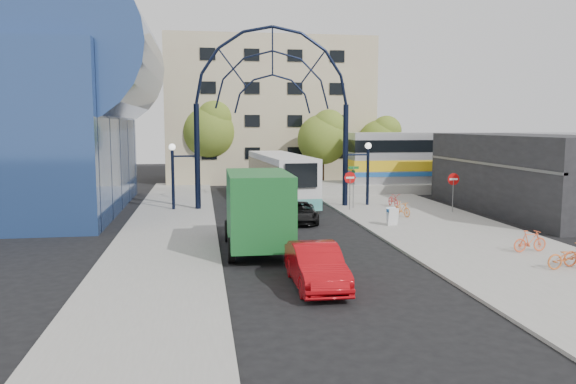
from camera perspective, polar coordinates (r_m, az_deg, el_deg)
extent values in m
plane|color=black|center=(24.39, 2.66, -6.52)|extent=(120.00, 120.00, 0.00)
cube|color=gray|center=(30.59, 16.01, -3.93)|extent=(8.00, 56.00, 0.12)
cube|color=gray|center=(29.83, -12.06, -4.08)|extent=(5.00, 50.00, 0.12)
cylinder|color=black|center=(37.31, -9.20, 3.47)|extent=(0.36, 0.36, 7.00)
cylinder|color=black|center=(38.56, 5.85, 3.63)|extent=(0.36, 0.36, 7.00)
cylinder|color=black|center=(37.47, -11.61, 1.14)|extent=(0.20, 0.20, 4.00)
cylinder|color=black|center=(39.10, 8.10, 1.44)|extent=(0.20, 0.20, 4.00)
sphere|color=white|center=(37.32, -11.69, 4.50)|extent=(0.44, 0.44, 0.44)
sphere|color=white|center=(38.96, 8.15, 4.66)|extent=(0.44, 0.44, 0.44)
cylinder|color=slate|center=(36.78, 6.30, -0.09)|extent=(0.06, 0.06, 2.20)
cylinder|color=red|center=(36.68, 6.32, 1.46)|extent=(0.80, 0.04, 0.80)
cube|color=white|center=(36.65, 6.33, 1.45)|extent=(0.55, 0.02, 0.12)
cylinder|color=slate|center=(37.05, 16.41, -0.28)|extent=(0.06, 0.06, 2.20)
cylinder|color=red|center=(36.94, 16.46, 1.26)|extent=(0.76, 0.04, 0.76)
cube|color=white|center=(36.92, 16.48, 1.25)|extent=(0.55, 0.02, 0.12)
cylinder|color=slate|center=(37.43, 6.65, 0.48)|extent=(0.05, 0.05, 2.80)
cube|color=#146626|center=(37.31, 6.68, 2.47)|extent=(0.70, 0.03, 0.18)
cube|color=#146626|center=(37.33, 6.68, 2.09)|extent=(0.03, 0.70, 0.18)
cube|color=white|center=(31.24, 10.66, -2.52)|extent=(0.55, 0.26, 0.99)
cube|color=white|center=(31.56, 10.45, -2.41)|extent=(0.55, 0.26, 0.99)
cube|color=#1E59A5|center=(31.35, 10.56, -1.87)|extent=(0.55, 0.42, 0.14)
cube|color=navy|center=(40.17, -26.69, 5.21)|extent=(14.00, 18.00, 10.00)
cylinder|color=navy|center=(39.18, -19.94, 12.84)|extent=(9.00, 16.00, 9.00)
cube|color=black|center=(39.31, 23.09, 1.72)|extent=(6.00, 16.00, 5.00)
cube|color=tan|center=(58.65, -2.22, 8.17)|extent=(20.00, 12.00, 14.00)
cube|color=gray|center=(51.83, 19.76, 0.64)|extent=(32.00, 5.00, 0.80)
cube|color=#B7B7BC|center=(51.64, 19.87, 3.40)|extent=(25.00, 3.00, 4.20)
cube|color=gold|center=(51.68, 19.85, 2.74)|extent=(25.10, 3.05, 0.90)
cube|color=black|center=(51.60, 19.92, 4.51)|extent=(25.05, 3.05, 1.00)
cube|color=#1E59A5|center=(51.73, 19.82, 1.96)|extent=(25.10, 3.05, 0.35)
cylinder|color=#382314|center=(50.59, 3.49, 1.87)|extent=(0.36, 0.36, 2.52)
sphere|color=#365A17|center=(50.42, 3.51, 5.36)|extent=(4.48, 4.48, 4.48)
sphere|color=#365A17|center=(50.22, 4.16, 6.62)|extent=(3.08, 3.08, 3.08)
cylinder|color=#382314|center=(53.42, -7.99, 2.27)|extent=(0.36, 0.36, 2.88)
sphere|color=#365A17|center=(53.26, -8.05, 6.05)|extent=(5.12, 5.12, 5.12)
sphere|color=#365A17|center=(52.97, -7.52, 7.44)|extent=(3.52, 3.52, 3.52)
cylinder|color=#382314|center=(54.10, 9.26, 2.02)|extent=(0.36, 0.36, 2.34)
sphere|color=#365A17|center=(53.94, 9.32, 5.05)|extent=(4.16, 4.16, 4.16)
sphere|color=#365A17|center=(53.79, 9.95, 6.14)|extent=(2.86, 2.86, 2.86)
cube|color=silver|center=(41.15, -0.78, 1.64)|extent=(3.61, 12.67, 3.16)
cube|color=#5DD1C6|center=(41.28, -0.78, -0.17)|extent=(3.64, 12.67, 0.76)
cube|color=black|center=(41.09, -0.78, 2.55)|extent=(3.65, 12.43, 0.98)
cube|color=black|center=(34.94, 1.35, 1.70)|extent=(2.06, 0.29, 1.52)
cube|color=black|center=(47.23, -2.33, 2.11)|extent=(2.62, 0.37, 1.74)
cylinder|color=black|center=(44.84, -3.49, 0.28)|extent=(0.37, 1.06, 1.04)
cylinder|color=black|center=(45.34, -0.11, 0.37)|extent=(0.37, 1.06, 1.04)
cylinder|color=black|center=(36.53, -1.36, -1.21)|extent=(0.37, 1.06, 1.04)
cylinder|color=black|center=(37.15, 2.74, -1.08)|extent=(0.37, 1.06, 1.04)
cube|color=black|center=(27.67, -3.57, -2.40)|extent=(2.55, 2.65, 2.40)
cube|color=black|center=(28.88, -3.78, -1.02)|extent=(2.18, 0.14, 1.09)
cube|color=#175A25|center=(24.31, -2.99, -1.59)|extent=(2.69, 5.05, 3.05)
cylinder|color=black|center=(27.40, -6.13, -3.95)|extent=(0.30, 1.05, 1.05)
cylinder|color=black|center=(27.59, -0.90, -3.84)|extent=(0.30, 1.05, 1.05)
cylinder|color=black|center=(23.23, -5.78, -5.90)|extent=(0.30, 1.05, 1.05)
cylinder|color=black|center=(23.46, 0.39, -5.74)|extent=(0.30, 1.05, 1.05)
imported|color=black|center=(32.54, 1.21, -2.09)|extent=(2.33, 4.37, 1.17)
imported|color=#A60A10|center=(19.73, 2.87, -7.50)|extent=(1.59, 4.56, 1.50)
imported|color=red|center=(38.67, 10.66, -0.81)|extent=(0.64, 1.71, 0.89)
imported|color=orange|center=(34.66, 11.49, -1.68)|extent=(0.91, 1.58, 0.92)
imported|color=#EC5B2F|center=(26.70, 23.38, -4.60)|extent=(1.63, 0.57, 0.96)
imported|color=#D06529|center=(24.22, 26.64, -5.89)|extent=(1.86, 0.72, 0.96)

